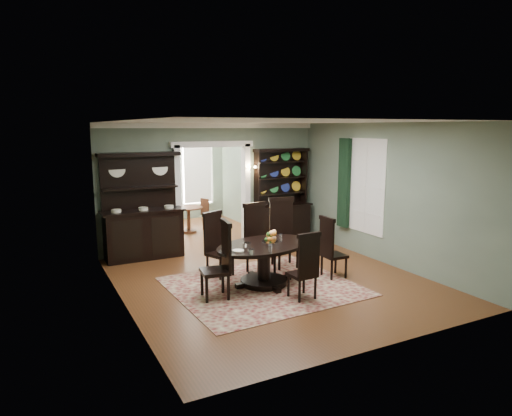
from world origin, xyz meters
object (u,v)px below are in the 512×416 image
at_px(dining_table, 264,256).
at_px(parlor_table, 189,216).
at_px(sideboard, 143,222).
at_px(welsh_dresser, 282,207).

xyz_separation_m(dining_table, parlor_table, (0.16, 4.76, -0.07)).
bearing_deg(sideboard, welsh_dresser, 0.08).
bearing_deg(welsh_dresser, sideboard, 177.25).
relative_size(dining_table, sideboard, 0.93).
relative_size(sideboard, welsh_dresser, 1.00).
height_order(dining_table, parlor_table, dining_table).
height_order(dining_table, sideboard, sideboard).
bearing_deg(sideboard, dining_table, -61.16).
relative_size(dining_table, welsh_dresser, 0.93).
distance_m(dining_table, parlor_table, 4.76).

